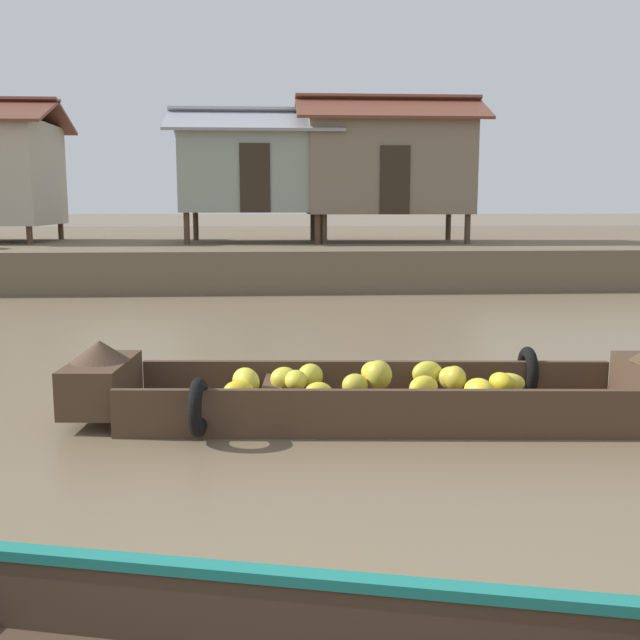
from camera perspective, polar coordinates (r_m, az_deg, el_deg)
name	(u,v)px	position (r m, az deg, el deg)	size (l,w,h in m)	color
ground_plane	(252,335)	(11.84, -5.26, -1.16)	(300.00, 300.00, 0.00)	#726047
riverbank_strip	(263,248)	(26.95, -4.38, 5.54)	(160.00, 20.00, 0.99)	brown
banana_boat	(378,394)	(7.20, 4.47, -5.67)	(5.97, 1.74, 0.77)	#473323
stilt_house_mid_left	(256,169)	(21.32, -4.95, 11.50)	(4.79, 3.26, 3.73)	#4C3826
stilt_house_mid_right	(388,164)	(21.41, 5.22, 11.86)	(5.20, 3.12, 4.08)	#4C3826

